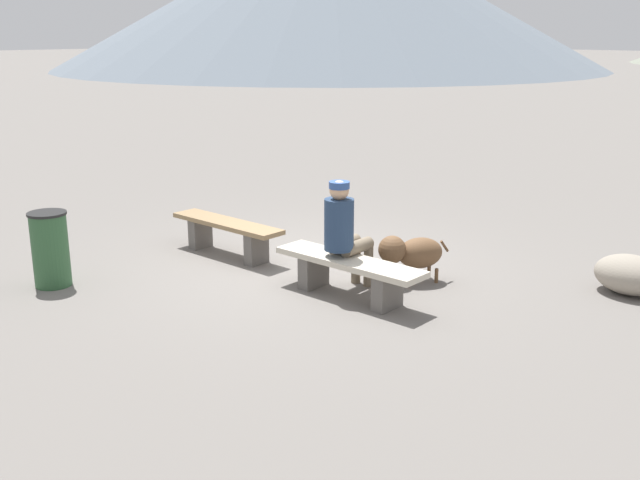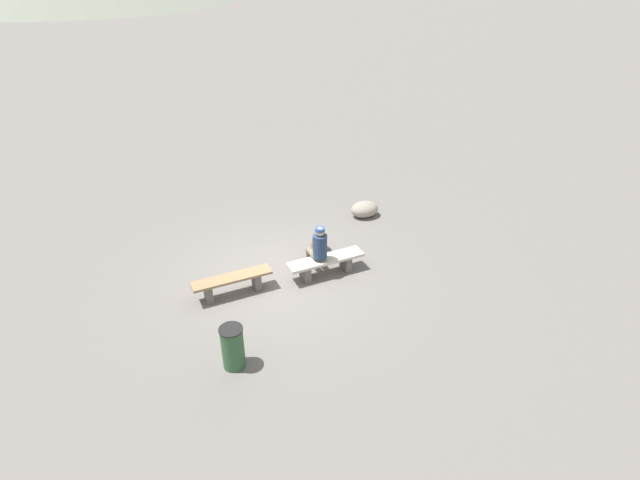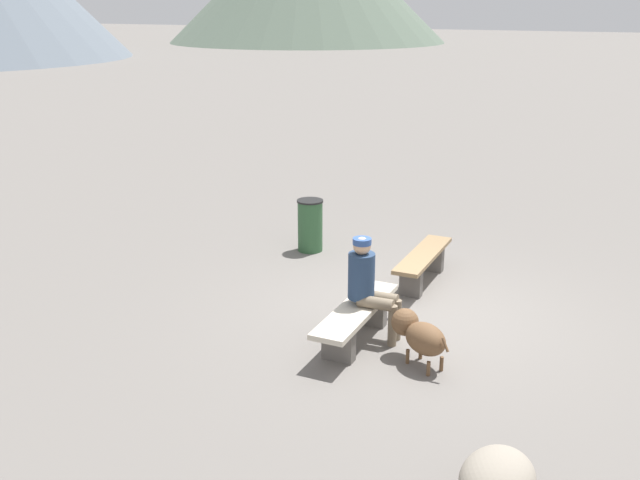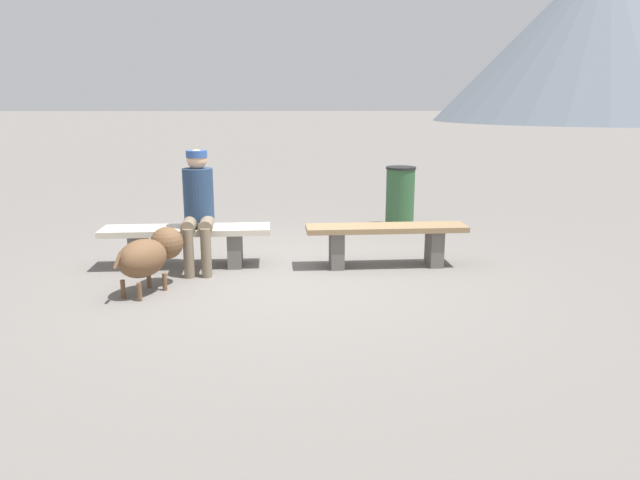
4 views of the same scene
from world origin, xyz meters
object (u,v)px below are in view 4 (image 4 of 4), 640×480
bench_right (187,239)px  bench_left (386,238)px  dog (150,254)px  seated_person (198,202)px  trash_bin (400,197)px

bench_right → bench_left: bearing=175.7°
bench_left → dog: dog is taller
bench_left → dog: bearing=16.0°
seated_person → dog: bearing=61.9°
seated_person → trash_bin: seated_person is taller
bench_right → trash_bin: (-2.76, -2.10, 0.13)m
bench_left → bench_right: 2.23m
bench_left → dog: 2.55m
seated_person → bench_right: bearing=-32.7°
dog → bench_right: bearing=16.0°
bench_right → seated_person: size_ratio=1.43×
bench_right → seated_person: seated_person is taller
bench_left → bench_right: bench_left is taller
seated_person → bench_left: bearing=175.8°
dog → trash_bin: bearing=-16.4°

